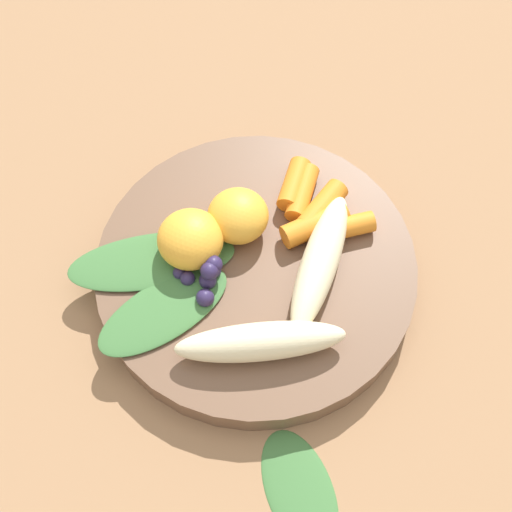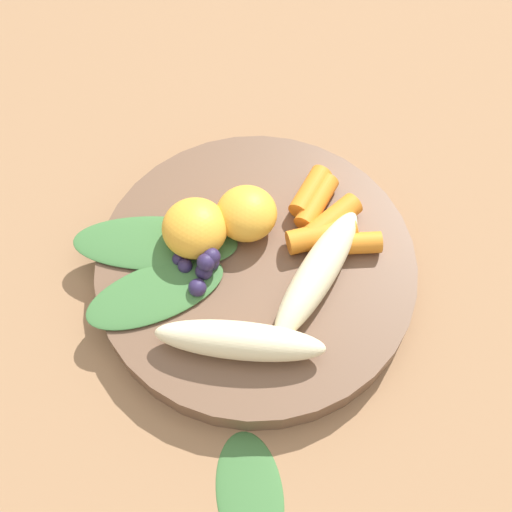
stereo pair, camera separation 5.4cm
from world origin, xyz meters
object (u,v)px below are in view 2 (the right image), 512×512
orange_segment_near (195,228)px  kale_leaf_stray (250,493)px  bowl (256,270)px  banana_peeled_left (317,273)px  banana_peeled_right (240,341)px

orange_segment_near → kale_leaf_stray: size_ratio=0.58×
bowl → banana_peeled_left: 0.06m
banana_peeled_left → orange_segment_near: orange_segment_near is taller
banana_peeled_left → banana_peeled_right: same height
banana_peeled_right → orange_segment_near: 0.10m
orange_segment_near → kale_leaf_stray: 0.20m
bowl → orange_segment_near: size_ratio=4.94×
banana_peeled_left → banana_peeled_right: (-0.08, 0.01, 0.00)m
banana_peeled_right → orange_segment_near: bearing=117.4°
bowl → orange_segment_near: bearing=104.1°
bowl → banana_peeled_left: bearing=-73.6°
banana_peeled_left → orange_segment_near: size_ratio=2.41×
banana_peeled_left → kale_leaf_stray: bearing=-167.9°
bowl → kale_leaf_stray: 0.18m
banana_peeled_right → kale_leaf_stray: bearing=-79.8°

